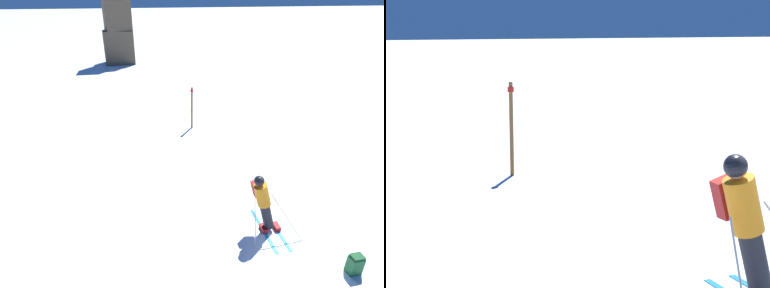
% 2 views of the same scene
% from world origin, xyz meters
% --- Properties ---
extents(skier, '(1.29, 1.70, 1.78)m').
position_xyz_m(skier, '(-1.29, 0.05, 0.97)').
color(skier, '#1E7AC6').
rests_on(skier, ground).
extents(trail_marker, '(0.13, 0.13, 1.93)m').
position_xyz_m(trail_marker, '(-1.25, 7.16, 1.06)').
color(trail_marker, brown).
rests_on(trail_marker, ground).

